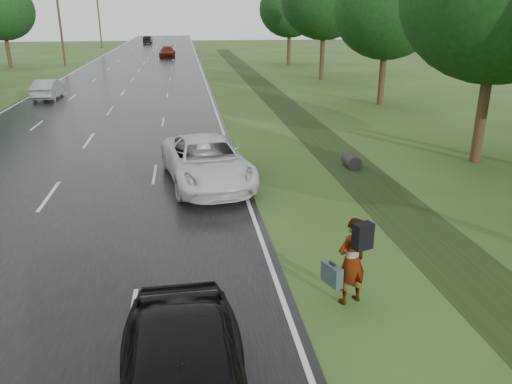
% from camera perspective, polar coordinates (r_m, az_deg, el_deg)
% --- Properties ---
extents(road, '(14.00, 180.00, 0.04)m').
position_cam_1_polar(road, '(54.58, -13.47, 13.02)').
color(road, black).
rests_on(road, ground).
extents(edge_stripe_east, '(0.12, 180.00, 0.01)m').
position_cam_1_polar(edge_stripe_east, '(54.39, -6.19, 13.43)').
color(edge_stripe_east, silver).
rests_on(edge_stripe_east, road).
extents(edge_stripe_west, '(0.12, 180.00, 0.01)m').
position_cam_1_polar(edge_stripe_west, '(55.58, -20.57, 12.46)').
color(edge_stripe_west, silver).
rests_on(edge_stripe_west, road).
extents(center_line, '(0.12, 180.00, 0.01)m').
position_cam_1_polar(center_line, '(54.57, -13.47, 13.04)').
color(center_line, silver).
rests_on(center_line, road).
extents(drainage_ditch, '(2.20, 120.00, 0.56)m').
position_cam_1_polar(drainage_ditch, '(29.15, 5.38, 7.91)').
color(drainage_ditch, black).
rests_on(drainage_ditch, ground).
extents(utility_pole_far, '(1.60, 0.26, 10.00)m').
position_cam_1_polar(utility_pole_far, '(65.55, -21.53, 17.84)').
color(utility_pole_far, '#362616').
rests_on(utility_pole_far, ground).
extents(utility_pole_distant, '(1.60, 0.26, 10.00)m').
position_cam_1_polar(utility_pole_distant, '(95.07, -17.51, 18.50)').
color(utility_pole_distant, '#362616').
rests_on(utility_pole_distant, ground).
extents(tree_east_c, '(7.00, 7.00, 9.29)m').
position_cam_1_polar(tree_east_c, '(35.64, 14.82, 19.42)').
color(tree_east_c, '#362616').
rests_on(tree_east_c, ground).
extents(tree_east_f, '(7.20, 7.20, 9.62)m').
position_cam_1_polar(tree_east_f, '(62.33, 3.88, 20.13)').
color(tree_east_f, '#362616').
rests_on(tree_east_f, ground).
extents(tree_west_f, '(7.00, 7.00, 9.29)m').
position_cam_1_polar(tree_west_f, '(65.06, -27.06, 17.93)').
color(tree_west_f, '#362616').
rests_on(tree_west_f, ground).
extents(pedestrian, '(1.05, 0.81, 2.00)m').
position_cam_1_polar(pedestrian, '(10.96, 10.82, -7.66)').
color(pedestrian, '#A5998C').
rests_on(pedestrian, ground).
extents(white_pickup, '(3.60, 6.30, 1.66)m').
position_cam_1_polar(white_pickup, '(18.48, -5.67, 3.54)').
color(white_pickup, silver).
rests_on(white_pickup, road).
extents(silver_sedan, '(1.57, 4.28, 1.40)m').
position_cam_1_polar(silver_sedan, '(40.25, -22.66, 10.82)').
color(silver_sedan, gray).
rests_on(silver_sedan, road).
extents(far_car_red, '(2.26, 5.04, 1.44)m').
position_cam_1_polar(far_car_red, '(73.77, -10.11, 15.47)').
color(far_car_red, maroon).
rests_on(far_car_red, road).
extents(far_car_dark, '(1.71, 4.45, 1.45)m').
position_cam_1_polar(far_car_dark, '(107.70, -12.27, 16.63)').
color(far_car_dark, black).
rests_on(far_car_dark, road).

